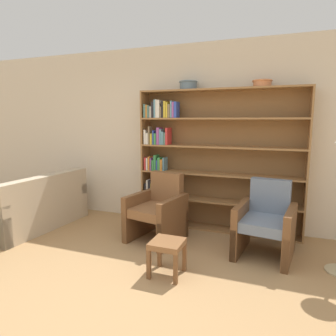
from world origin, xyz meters
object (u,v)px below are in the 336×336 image
(bowl_stoneware, at_px, (188,85))
(couch, at_px, (34,209))
(armchair_cushioned, at_px, (266,223))
(bookshelf, at_px, (205,161))
(bowl_cream, at_px, (262,83))
(armchair_leather, at_px, (158,211))
(footstool, at_px, (167,248))

(bowl_stoneware, relative_size, couch, 0.16)
(bowl_stoneware, distance_m, armchair_cushioned, 2.20)
(bookshelf, relative_size, bowl_cream, 9.11)
(bowl_stoneware, height_order, armchair_leather, bowl_stoneware)
(bowl_cream, xyz_separation_m, footstool, (-0.78, -1.52, -1.81))
(bowl_stoneware, height_order, armchair_cushioned, bowl_stoneware)
(bowl_stoneware, bearing_deg, bowl_cream, 0.00)
(bookshelf, distance_m, bowl_cream, 1.34)
(bowl_stoneware, height_order, footstool, bowl_stoneware)
(armchair_leather, xyz_separation_m, armchair_cushioned, (1.41, 0.00, 0.00))
(armchair_leather, distance_m, armchair_cushioned, 1.41)
(bowl_cream, xyz_separation_m, armchair_leather, (-1.25, -0.65, -1.71))
(couch, height_order, armchair_cushioned, armchair_cushioned)
(bookshelf, distance_m, bowl_stoneware, 1.14)
(bookshelf, xyz_separation_m, armchair_leather, (-0.48, -0.67, -0.62))
(footstool, bearing_deg, armchair_cushioned, 42.88)
(armchair_cushioned, bearing_deg, couch, 11.75)
(bookshelf, relative_size, armchair_cushioned, 2.64)
(bowl_stoneware, xyz_separation_m, couch, (-2.18, -0.89, -1.84))
(bookshelf, distance_m, couch, 2.70)
(bookshelf, bearing_deg, bowl_cream, -1.58)
(couch, bearing_deg, footstool, -100.79)
(couch, xyz_separation_m, armchair_cushioned, (3.37, 0.24, 0.11))
(bookshelf, xyz_separation_m, armchair_cushioned, (0.93, -0.67, -0.62))
(bowl_stoneware, bearing_deg, armchair_leather, -108.67)
(bookshelf, bearing_deg, couch, -159.57)
(couch, height_order, armchair_leather, armchair_leather)
(armchair_leather, bearing_deg, bookshelf, -113.89)
(bowl_cream, height_order, armchair_leather, bowl_cream)
(footstool, bearing_deg, bowl_stoneware, 99.27)
(bowl_cream, distance_m, armchair_leather, 2.22)
(bookshelf, relative_size, armchair_leather, 2.64)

